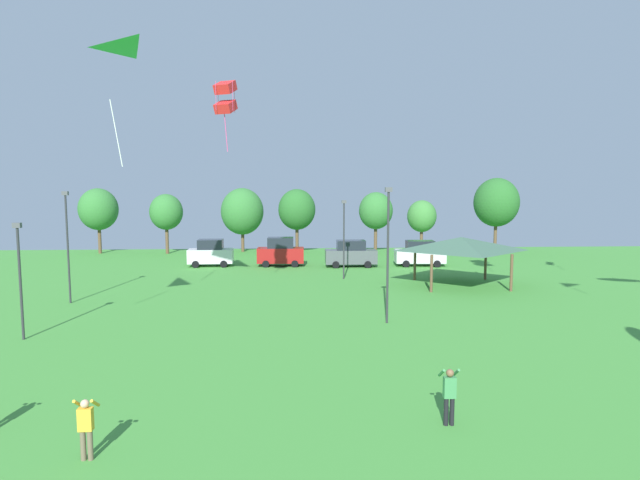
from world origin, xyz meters
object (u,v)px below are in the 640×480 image
at_px(person_standing_far_right, 86,425).
at_px(kite_flying_7, 225,97).
at_px(treeline_tree_0, 98,209).
at_px(treeline_tree_1, 166,212).
at_px(light_post_0, 344,235).
at_px(treeline_tree_6, 496,202).
at_px(parked_car_leftmost, 211,253).
at_px(parked_car_third_from_left, 351,254).
at_px(treeline_tree_4, 376,211).
at_px(light_post_1, 20,273).
at_px(treeline_tree_2, 242,212).
at_px(kite_flying_8, 89,74).
at_px(park_pavilion, 461,244).
at_px(parked_car_second_from_left, 281,252).
at_px(light_post_3, 68,241).
at_px(treeline_tree_3, 297,210).
at_px(person_standing_near_foreground, 449,393).
at_px(parked_car_rightmost_in_row, 420,253).
at_px(treeline_tree_5, 422,216).
at_px(light_post_2, 388,248).

relative_size(person_standing_far_right, kite_flying_7, 0.41).
height_order(treeline_tree_0, treeline_tree_1, treeline_tree_0).
distance_m(light_post_0, treeline_tree_6, 25.40).
bearing_deg(parked_car_leftmost, light_post_0, -34.38).
bearing_deg(parked_car_third_from_left, treeline_tree_4, 69.08).
distance_m(light_post_1, treeline_tree_6, 48.08).
height_order(treeline_tree_0, treeline_tree_2, treeline_tree_2).
height_order(kite_flying_7, light_post_0, kite_flying_7).
distance_m(treeline_tree_2, treeline_tree_6, 28.97).
distance_m(kite_flying_8, treeline_tree_6, 44.68).
bearing_deg(light_post_1, park_pavilion, 25.90).
bearing_deg(park_pavilion, kite_flying_8, -159.17).
height_order(treeline_tree_4, treeline_tree_6, treeline_tree_6).
xyz_separation_m(parked_car_second_from_left, parked_car_third_from_left, (6.48, -0.82, -0.09)).
bearing_deg(light_post_3, treeline_tree_3, 59.20).
height_order(person_standing_near_foreground, parked_car_rightmost_in_row, parked_car_rightmost_in_row).
bearing_deg(treeline_tree_6, park_pavilion, -118.62).
bearing_deg(light_post_0, treeline_tree_3, 102.15).
distance_m(treeline_tree_3, treeline_tree_4, 8.86).
bearing_deg(kite_flying_8, parked_car_third_from_left, 49.00).
bearing_deg(treeline_tree_3, person_standing_near_foreground, -84.29).
bearing_deg(light_post_1, treeline_tree_3, 67.55).
xyz_separation_m(parked_car_third_from_left, light_post_3, (-19.23, -13.92, 2.68)).
bearing_deg(treeline_tree_4, parked_car_rightmost_in_row, -76.17).
xyz_separation_m(parked_car_leftmost, treeline_tree_0, (-13.95, 10.36, 3.70)).
distance_m(kite_flying_7, parked_car_leftmost, 20.64).
bearing_deg(light_post_0, treeline_tree_0, 145.33).
distance_m(kite_flying_7, treeline_tree_3, 27.52).
bearing_deg(treeline_tree_5, parked_car_third_from_left, -128.10).
height_order(parked_car_second_from_left, treeline_tree_5, treeline_tree_5).
xyz_separation_m(parked_car_rightmost_in_row, treeline_tree_5, (3.37, 12.45, 2.82)).
bearing_deg(parked_car_second_from_left, parked_car_leftmost, 179.59).
bearing_deg(treeline_tree_1, person_standing_far_right, -78.78).
bearing_deg(treeline_tree_3, person_standing_far_right, -97.78).
bearing_deg(parked_car_leftmost, parked_car_third_from_left, -6.63).
distance_m(light_post_2, treeline_tree_2, 33.52).
height_order(light_post_3, treeline_tree_6, treeline_tree_6).
xyz_separation_m(light_post_1, treeline_tree_6, (35.84, 31.95, 2.51)).
bearing_deg(park_pavilion, treeline_tree_3, 121.08).
xyz_separation_m(person_standing_near_foreground, parked_car_third_from_left, (0.72, 31.26, 0.20)).
distance_m(person_standing_far_right, treeline_tree_1, 44.42).
height_order(light_post_2, treeline_tree_2, treeline_tree_2).
height_order(light_post_0, light_post_2, light_post_2).
bearing_deg(person_standing_far_right, parked_car_third_from_left, 38.82).
bearing_deg(person_standing_near_foreground, parked_car_rightmost_in_row, 44.07).
xyz_separation_m(light_post_2, treeline_tree_5, (10.23, 32.24, 0.00)).
xyz_separation_m(parked_car_second_from_left, light_post_1, (-11.55, -22.51, 1.85)).
bearing_deg(treeline_tree_2, person_standing_near_foreground, -76.55).
bearing_deg(kite_flying_8, light_post_3, 128.41).
relative_size(parked_car_third_from_left, treeline_tree_0, 0.65).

